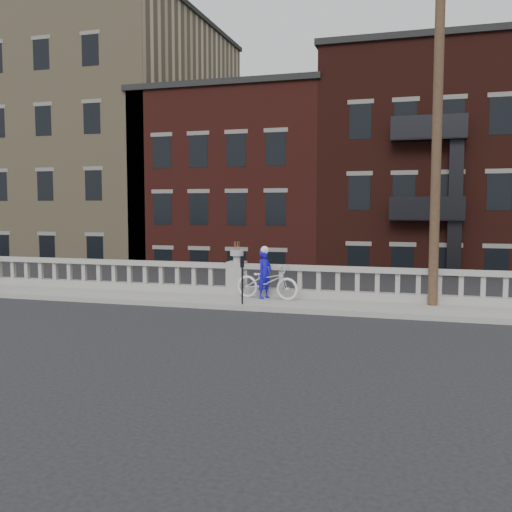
{
  "coord_description": "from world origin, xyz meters",
  "views": [
    {
      "loc": [
        5.89,
        -13.83,
        3.02
      ],
      "look_at": [
        0.88,
        3.2,
        1.51
      ],
      "focal_mm": 40.0,
      "sensor_mm": 36.0,
      "label": 1
    }
  ],
  "objects": [
    {
      "name": "utility_pole",
      "position": [
        6.2,
        3.6,
        5.24
      ],
      "size": [
        1.6,
        0.28,
        10.0
      ],
      "color": "#422D1E",
      "rests_on": "sidewalk"
    },
    {
      "name": "parking_meter_c",
      "position": [
        0.76,
        2.15,
        1.0
      ],
      "size": [
        0.1,
        0.09,
        1.36
      ],
      "color": "black",
      "rests_on": "sidewalk"
    },
    {
      "name": "sidewalk",
      "position": [
        0.0,
        3.0,
        0.07
      ],
      "size": [
        32.0,
        2.2,
        0.15
      ],
      "primitive_type": "cube",
      "color": "#9C9891",
      "rests_on": "ground"
    },
    {
      "name": "cyclist",
      "position": [
        1.11,
        3.4,
        0.93
      ],
      "size": [
        0.57,
        0.67,
        1.56
      ],
      "primitive_type": "imported",
      "rotation": [
        0.0,
        0.0,
        1.15
      ],
      "color": "#130CC0",
      "rests_on": "sidewalk"
    },
    {
      "name": "bicycle",
      "position": [
        1.2,
        3.36,
        0.7
      ],
      "size": [
        2.17,
        1.03,
        1.09
      ],
      "primitive_type": "imported",
      "rotation": [
        0.0,
        0.0,
        1.42
      ],
      "color": "white",
      "rests_on": "sidewalk"
    },
    {
      "name": "planter_pedestal",
      "position": [
        0.0,
        3.95,
        0.83
      ],
      "size": [
        0.55,
        0.55,
        1.76
      ],
      "color": "#9C9891",
      "rests_on": "sidewalk"
    },
    {
      "name": "lower_level",
      "position": [
        0.56,
        23.04,
        2.63
      ],
      "size": [
        80.0,
        44.0,
        20.8
      ],
      "color": "#605E59",
      "rests_on": "ground"
    },
    {
      "name": "balustrade",
      "position": [
        0.0,
        3.95,
        0.64
      ],
      "size": [
        28.0,
        0.34,
        1.03
      ],
      "color": "#9C9891",
      "rests_on": "sidewalk"
    },
    {
      "name": "ground",
      "position": [
        0.0,
        0.0,
        0.0
      ],
      "size": [
        120.0,
        120.0,
        0.0
      ],
      "primitive_type": "plane",
      "color": "black",
      "rests_on": "ground"
    }
  ]
}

